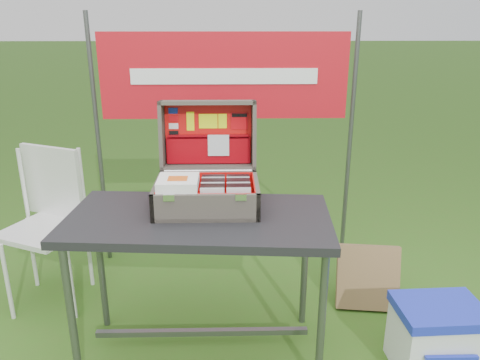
{
  "coord_description": "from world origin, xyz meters",
  "views": [
    {
      "loc": [
        0.03,
        -1.97,
        1.64
      ],
      "look_at": [
        0.08,
        0.1,
        0.93
      ],
      "focal_mm": 35.0,
      "sensor_mm": 36.0,
      "label": 1
    }
  ],
  "objects_px": {
    "table": "(201,287)",
    "chair": "(46,232)",
    "suitcase": "(207,157)",
    "cooler": "(436,337)",
    "cardboard_box": "(368,277)"
  },
  "relations": [
    {
      "from": "chair",
      "to": "cardboard_box",
      "type": "distance_m",
      "value": 1.92
    },
    {
      "from": "suitcase",
      "to": "cooler",
      "type": "height_order",
      "value": "suitcase"
    },
    {
      "from": "table",
      "to": "chair",
      "type": "xyz_separation_m",
      "value": [
        -0.94,
        0.5,
        0.08
      ]
    },
    {
      "from": "chair",
      "to": "cardboard_box",
      "type": "bearing_deg",
      "value": 21.33
    },
    {
      "from": "suitcase",
      "to": "cardboard_box",
      "type": "distance_m",
      "value": 1.26
    },
    {
      "from": "cooler",
      "to": "cardboard_box",
      "type": "height_order",
      "value": "cardboard_box"
    },
    {
      "from": "suitcase",
      "to": "cooler",
      "type": "distance_m",
      "value": 1.42
    },
    {
      "from": "table",
      "to": "chair",
      "type": "height_order",
      "value": "chair"
    },
    {
      "from": "suitcase",
      "to": "chair",
      "type": "distance_m",
      "value": 1.17
    },
    {
      "from": "table",
      "to": "cardboard_box",
      "type": "distance_m",
      "value": 1.06
    },
    {
      "from": "table",
      "to": "cooler",
      "type": "xyz_separation_m",
      "value": [
        1.15,
        -0.15,
        -0.21
      ]
    },
    {
      "from": "table",
      "to": "chair",
      "type": "bearing_deg",
      "value": 156.29
    },
    {
      "from": "suitcase",
      "to": "chair",
      "type": "xyz_separation_m",
      "value": [
        -0.97,
        0.35,
        -0.55
      ]
    },
    {
      "from": "suitcase",
      "to": "cardboard_box",
      "type": "height_order",
      "value": "suitcase"
    },
    {
      "from": "suitcase",
      "to": "chair",
      "type": "relative_size",
      "value": 0.56
    }
  ]
}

